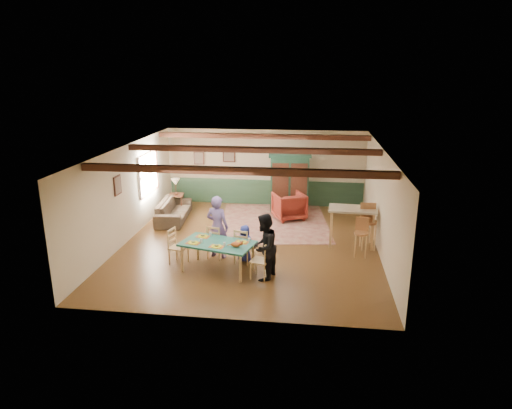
# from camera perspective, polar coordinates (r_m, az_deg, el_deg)

# --- Properties ---
(floor) EXTENTS (8.00, 8.00, 0.00)m
(floor) POSITION_cam_1_polar(r_m,az_deg,el_deg) (12.84, -0.77, -5.00)
(floor) COLOR #4B2E15
(floor) RESTS_ON ground
(wall_back) EXTENTS (7.00, 0.02, 2.70)m
(wall_back) POSITION_cam_1_polar(r_m,az_deg,el_deg) (16.26, 1.17, 4.62)
(wall_back) COLOR beige
(wall_back) RESTS_ON floor
(wall_left) EXTENTS (0.02, 8.00, 2.70)m
(wall_left) POSITION_cam_1_polar(r_m,az_deg,el_deg) (13.34, -15.86, 1.29)
(wall_left) COLOR beige
(wall_left) RESTS_ON floor
(wall_right) EXTENTS (0.02, 8.00, 2.70)m
(wall_right) POSITION_cam_1_polar(r_m,az_deg,el_deg) (12.43, 15.40, 0.23)
(wall_right) COLOR beige
(wall_right) RESTS_ON floor
(ceiling) EXTENTS (7.00, 8.00, 0.02)m
(ceiling) POSITION_cam_1_polar(r_m,az_deg,el_deg) (12.11, -0.82, 6.97)
(ceiling) COLOR white
(ceiling) RESTS_ON wall_back
(wainscot_back) EXTENTS (6.95, 0.03, 0.90)m
(wainscot_back) POSITION_cam_1_polar(r_m,az_deg,el_deg) (16.45, 1.14, 1.54)
(wainscot_back) COLOR #223F2A
(wainscot_back) RESTS_ON floor
(ceiling_beam_front) EXTENTS (6.95, 0.16, 0.16)m
(ceiling_beam_front) POSITION_cam_1_polar(r_m,az_deg,el_deg) (9.89, -2.67, 4.23)
(ceiling_beam_front) COLOR #34180E
(ceiling_beam_front) RESTS_ON ceiling
(ceiling_beam_mid) EXTENTS (6.95, 0.16, 0.16)m
(ceiling_beam_mid) POSITION_cam_1_polar(r_m,az_deg,el_deg) (12.51, -0.56, 6.87)
(ceiling_beam_mid) COLOR #34180E
(ceiling_beam_mid) RESTS_ON ceiling
(ceiling_beam_back) EXTENTS (6.95, 0.16, 0.16)m
(ceiling_beam_back) POSITION_cam_1_polar(r_m,az_deg,el_deg) (15.06, 0.79, 8.53)
(ceiling_beam_back) COLOR #34180E
(ceiling_beam_back) RESTS_ON ceiling
(window_left) EXTENTS (0.06, 1.60, 1.30)m
(window_left) POSITION_cam_1_polar(r_m,az_deg,el_deg) (14.81, -13.30, 3.77)
(window_left) COLOR white
(window_left) RESTS_ON wall_left
(picture_left_wall) EXTENTS (0.04, 0.42, 0.52)m
(picture_left_wall) POSITION_cam_1_polar(r_m,az_deg,el_deg) (12.70, -16.91, 2.31)
(picture_left_wall) COLOR gray
(picture_left_wall) RESTS_ON wall_left
(picture_back_a) EXTENTS (0.45, 0.04, 0.55)m
(picture_back_a) POSITION_cam_1_polar(r_m,az_deg,el_deg) (16.33, -3.40, 6.25)
(picture_back_a) COLOR gray
(picture_back_a) RESTS_ON wall_back
(picture_back_b) EXTENTS (0.38, 0.04, 0.48)m
(picture_back_b) POSITION_cam_1_polar(r_m,az_deg,el_deg) (16.59, -7.15, 5.79)
(picture_back_b) COLOR gray
(picture_back_b) RESTS_ON wall_back
(dining_table) EXTENTS (1.91, 1.36, 0.72)m
(dining_table) POSITION_cam_1_polar(r_m,az_deg,el_deg) (11.15, -4.79, -6.51)
(dining_table) COLOR #1E5F50
(dining_table) RESTS_ON floor
(dining_chair_far_left) EXTENTS (0.50, 0.51, 0.91)m
(dining_chair_far_left) POSITION_cam_1_polar(r_m,az_deg,el_deg) (11.85, -4.97, -4.60)
(dining_chair_far_left) COLOR tan
(dining_chair_far_left) RESTS_ON floor
(dining_chair_far_right) EXTENTS (0.50, 0.51, 0.91)m
(dining_chair_far_right) POSITION_cam_1_polar(r_m,az_deg,el_deg) (11.54, -1.56, -5.13)
(dining_chair_far_right) COLOR tan
(dining_chair_far_right) RESTS_ON floor
(dining_chair_end_left) EXTENTS (0.51, 0.50, 0.91)m
(dining_chair_end_left) POSITION_cam_1_polar(r_m,az_deg,el_deg) (11.62, -9.68, -5.21)
(dining_chair_end_left) COLOR tan
(dining_chair_end_left) RESTS_ON floor
(dining_chair_end_right) EXTENTS (0.51, 0.50, 0.91)m
(dining_chair_end_right) POSITION_cam_1_polar(r_m,az_deg,el_deg) (10.70, 0.52, -6.93)
(dining_chair_end_right) COLOR tan
(dining_chair_end_right) RESTS_ON floor
(person_man) EXTENTS (0.68, 0.53, 1.65)m
(person_man) POSITION_cam_1_polar(r_m,az_deg,el_deg) (11.78, -4.84, -2.79)
(person_man) COLOR slate
(person_man) RESTS_ON floor
(person_woman) EXTENTS (0.77, 0.89, 1.58)m
(person_woman) POSITION_cam_1_polar(r_m,az_deg,el_deg) (10.54, 1.01, -5.34)
(person_woman) COLOR black
(person_woman) RESTS_ON floor
(person_child) EXTENTS (0.53, 0.42, 0.96)m
(person_child) POSITION_cam_1_polar(r_m,az_deg,el_deg) (11.60, -1.41, -4.88)
(person_child) COLOR navy
(person_child) RESTS_ON floor
(cat) EXTENTS (0.37, 0.22, 0.17)m
(cat) POSITION_cam_1_polar(r_m,az_deg,el_deg) (10.69, -2.54, -4.94)
(cat) COLOR #D45925
(cat) RESTS_ON dining_table
(place_setting_near_left) EXTENTS (0.44, 0.37, 0.11)m
(place_setting_near_left) POSITION_cam_1_polar(r_m,az_deg,el_deg) (11.04, -7.85, -4.55)
(place_setting_near_left) COLOR yellow
(place_setting_near_left) RESTS_ON dining_table
(place_setting_near_center) EXTENTS (0.44, 0.37, 0.11)m
(place_setting_near_center) POSITION_cam_1_polar(r_m,az_deg,el_deg) (10.76, -4.95, -5.03)
(place_setting_near_center) COLOR yellow
(place_setting_near_center) RESTS_ON dining_table
(place_setting_far_left) EXTENTS (0.44, 0.37, 0.11)m
(place_setting_far_left) POSITION_cam_1_polar(r_m,az_deg,el_deg) (11.43, -6.67, -3.76)
(place_setting_far_left) COLOR yellow
(place_setting_far_left) RESTS_ON dining_table
(place_setting_far_right) EXTENTS (0.44, 0.37, 0.11)m
(place_setting_far_right) POSITION_cam_1_polar(r_m,az_deg,el_deg) (10.99, -1.82, -4.50)
(place_setting_far_right) COLOR yellow
(place_setting_far_right) RESTS_ON dining_table
(area_rug) EXTENTS (3.78, 4.33, 0.01)m
(area_rug) POSITION_cam_1_polar(r_m,az_deg,el_deg) (14.67, 2.29, -2.18)
(area_rug) COLOR tan
(area_rug) RESTS_ON floor
(armoire) EXTENTS (1.45, 0.67, 2.00)m
(armoire) POSITION_cam_1_polar(r_m,az_deg,el_deg) (15.56, 4.20, 2.70)
(armoire) COLOR #153425
(armoire) RESTS_ON floor
(armchair) EXTENTS (1.24, 1.25, 0.87)m
(armchair) POSITION_cam_1_polar(r_m,az_deg,el_deg) (14.88, 4.16, -0.20)
(armchair) COLOR #531310
(armchair) RESTS_ON floor
(sofa) EXTENTS (1.02, 2.20, 0.62)m
(sofa) POSITION_cam_1_polar(r_m,az_deg,el_deg) (15.06, -10.25, -0.72)
(sofa) COLOR #3A3024
(sofa) RESTS_ON floor
(end_table) EXTENTS (0.55, 0.55, 0.60)m
(end_table) POSITION_cam_1_polar(r_m,az_deg,el_deg) (15.93, -9.90, 0.22)
(end_table) COLOR #34180E
(end_table) RESTS_ON floor
(table_lamp) EXTENTS (0.32, 0.32, 0.55)m
(table_lamp) POSITION_cam_1_polar(r_m,az_deg,el_deg) (15.78, -10.00, 2.23)
(table_lamp) COLOR tan
(table_lamp) RESTS_ON end_table
(counter_table) EXTENTS (1.33, 0.83, 1.07)m
(counter_table) POSITION_cam_1_polar(r_m,az_deg,el_deg) (12.89, 11.87, -2.73)
(counter_table) COLOR beige
(counter_table) RESTS_ON floor
(bar_stool_left) EXTENTS (0.41, 0.44, 1.03)m
(bar_stool_left) POSITION_cam_1_polar(r_m,az_deg,el_deg) (12.18, 13.00, -4.07)
(bar_stool_left) COLOR #AB6F42
(bar_stool_left) RESTS_ON floor
(bar_stool_right) EXTENTS (0.48, 0.52, 1.25)m
(bar_stool_right) POSITION_cam_1_polar(r_m,az_deg,el_deg) (12.70, 13.86, -2.75)
(bar_stool_right) COLOR #AB6F42
(bar_stool_right) RESTS_ON floor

